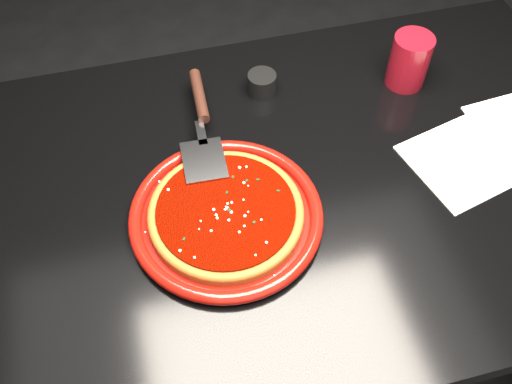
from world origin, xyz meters
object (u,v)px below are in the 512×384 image
ramekin (262,84)px  plate (226,216)px  pizza_server (202,124)px  cup (409,61)px  table (299,276)px

ramekin → plate: bearing=-115.6°
pizza_server → cup: (0.43, 0.05, 0.01)m
table → pizza_server: 0.47m
pizza_server → cup: size_ratio=2.90×
table → pizza_server: bearing=140.4°
table → plate: size_ratio=3.63×
ramekin → table: bearing=-82.4°
plate → pizza_server: bearing=90.4°
plate → ramekin: size_ratio=5.75×
table → cup: bearing=36.9°
pizza_server → ramekin: bearing=37.6°
cup → pizza_server: bearing=-172.9°
table → ramekin: (-0.03, 0.24, 0.40)m
table → plate: plate is taller
pizza_server → plate: bearing=-87.0°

